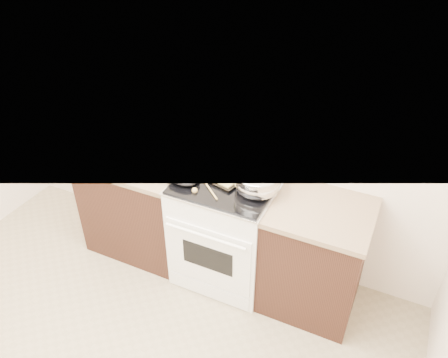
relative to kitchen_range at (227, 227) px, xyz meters
The scene contains 10 objects.
room_shell 1.90m from the kitchen_range, 103.80° to the right, with size 4.10×3.60×2.75m.
counter_left 0.83m from the kitchen_range, behind, with size 0.93×0.67×0.92m.
counter_right 0.73m from the kitchen_range, ahead, with size 0.73×0.67×0.92m.
kitchen_range is the anchor object (origin of this frame).
mixing_bowl 0.59m from the kitchen_range, ahead, with size 0.41×0.41×0.20m.
roasting_pan 0.61m from the kitchen_range, 160.55° to the right, with size 0.39×0.35×0.11m.
baking_sheet 0.49m from the kitchen_range, 145.96° to the left, with size 0.51×0.41×0.06m.
wooden_spoon 0.52m from the kitchen_range, 122.98° to the right, with size 0.23×0.20×0.04m.
blue_ladle 0.56m from the kitchen_range, 19.43° to the right, with size 0.11×0.28×0.11m.
spice_jars 1.10m from the kitchen_range, behind, with size 0.40×0.23×0.13m.
Camera 1 is at (1.49, -1.04, 2.81)m, focal length 35.00 mm.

